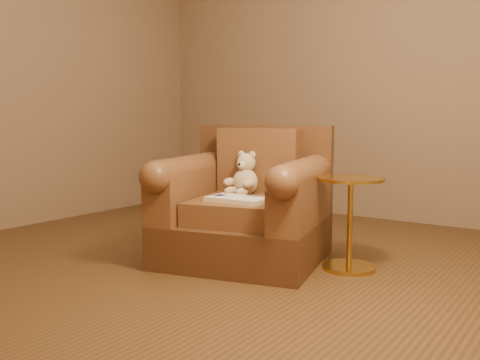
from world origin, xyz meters
The scene contains 5 objects.
floor centered at (0.00, 0.00, 0.00)m, with size 4.00×4.00×0.00m, color #55381D.
armchair centered at (0.22, 0.11, 0.35)m, with size 1.19×1.15×0.89m.
teddy_bear centered at (0.15, 0.18, 0.54)m, with size 0.22×0.25×0.30m.
guidebook centered at (0.29, -0.10, 0.44)m, with size 0.38×0.24×0.03m.
side_table centered at (0.89, 0.27, 0.31)m, with size 0.42×0.42×0.58m.
Camera 1 is at (2.20, -2.82, 0.96)m, focal length 40.00 mm.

